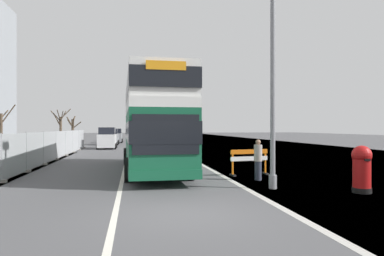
# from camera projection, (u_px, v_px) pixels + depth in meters

# --- Properties ---
(ground) EXTENTS (140.00, 280.00, 0.10)m
(ground) POSITION_uv_depth(u_px,v_px,m) (206.00, 214.00, 9.31)
(ground) COLOR #4C4C4F
(double_decker_bus) EXTENTS (3.13, 11.61, 4.74)m
(double_decker_bus) POSITION_uv_depth(u_px,v_px,m) (153.00, 122.00, 18.15)
(double_decker_bus) COLOR #145638
(double_decker_bus) RESTS_ON ground
(lamppost_foreground) EXTENTS (0.29, 0.70, 9.27)m
(lamppost_foreground) POSITION_uv_depth(u_px,v_px,m) (273.00, 68.00, 12.85)
(lamppost_foreground) COLOR gray
(lamppost_foreground) RESTS_ON ground
(red_pillar_postbox) EXTENTS (0.66, 0.66, 1.61)m
(red_pillar_postbox) POSITION_uv_depth(u_px,v_px,m) (362.00, 167.00, 12.06)
(red_pillar_postbox) COLOR black
(red_pillar_postbox) RESTS_ON ground
(roadworks_barrier) EXTENTS (1.92, 0.80, 1.20)m
(roadworks_barrier) POSITION_uv_depth(u_px,v_px,m) (249.00, 158.00, 16.47)
(roadworks_barrier) COLOR orange
(roadworks_barrier) RESTS_ON ground
(construction_site_fence) EXTENTS (0.44, 27.40, 2.01)m
(construction_site_fence) POSITION_uv_depth(u_px,v_px,m) (56.00, 146.00, 24.26)
(construction_site_fence) COLOR #A8AAAD
(construction_site_fence) RESTS_ON ground
(car_oncoming_near) EXTENTS (1.94, 4.11, 2.23)m
(car_oncoming_near) POSITION_uv_depth(u_px,v_px,m) (107.00, 139.00, 37.04)
(car_oncoming_near) COLOR silver
(car_oncoming_near) RESTS_ON ground
(car_receding_mid) EXTENTS (2.06, 4.08, 2.07)m
(car_receding_mid) POSITION_uv_depth(u_px,v_px,m) (111.00, 137.00, 45.60)
(car_receding_mid) COLOR gray
(car_receding_mid) RESTS_ON ground
(car_receding_far) EXTENTS (2.09, 3.97, 2.05)m
(car_receding_far) POSITION_uv_depth(u_px,v_px,m) (115.00, 136.00, 51.64)
(car_receding_far) COLOR gray
(car_receding_far) RESTS_ON ground
(car_far_side) EXTENTS (2.04, 4.39, 2.03)m
(car_far_side) POSITION_uv_depth(u_px,v_px,m) (115.00, 135.00, 57.80)
(car_far_side) COLOR slate
(car_far_side) RESTS_ON ground
(bare_tree_far_verge_near) EXTENTS (3.09, 2.86, 4.58)m
(bare_tree_far_verge_near) POSITION_uv_depth(u_px,v_px,m) (1.00, 127.00, 35.47)
(bare_tree_far_verge_near) COLOR #4C3D2D
(bare_tree_far_verge_near) RESTS_ON ground
(bare_tree_far_verge_mid) EXTENTS (2.51, 2.26, 4.86)m
(bare_tree_far_verge_mid) POSITION_uv_depth(u_px,v_px,m) (60.00, 126.00, 48.70)
(bare_tree_far_verge_mid) COLOR #4C3D2D
(bare_tree_far_verge_mid) RESTS_ON ground
(bare_tree_far_verge_far) EXTENTS (2.37, 2.92, 4.06)m
(bare_tree_far_verge_far) POSITION_uv_depth(u_px,v_px,m) (73.00, 128.00, 55.10)
(bare_tree_far_verge_far) COLOR #4C3D2D
(bare_tree_far_verge_far) RESTS_ON ground
(pedestrian_at_kerb) EXTENTS (0.34, 0.34, 1.72)m
(pedestrian_at_kerb) POSITION_uv_depth(u_px,v_px,m) (258.00, 160.00, 14.90)
(pedestrian_at_kerb) COLOR #2D3342
(pedestrian_at_kerb) RESTS_ON ground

